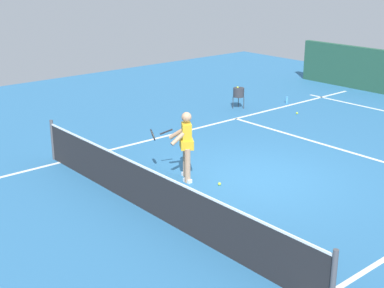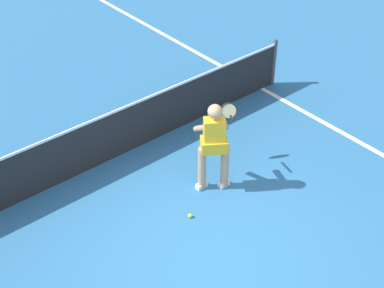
% 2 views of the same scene
% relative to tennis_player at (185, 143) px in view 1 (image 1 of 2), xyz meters
% --- Properties ---
extents(ground_plane, '(26.12, 26.12, 0.00)m').
position_rel_tennis_player_xyz_m(ground_plane, '(-1.00, -1.16, -0.85)').
color(ground_plane, teal).
extents(service_line_marking, '(7.56, 0.10, 0.01)m').
position_rel_tennis_player_xyz_m(service_line_marking, '(-1.00, -4.36, -0.84)').
color(service_line_marking, white).
rests_on(service_line_marking, ground).
extents(sideline_right_marking, '(0.10, 18.09, 0.01)m').
position_rel_tennis_player_xyz_m(sideline_right_marking, '(2.78, -1.16, -0.84)').
color(sideline_right_marking, white).
rests_on(sideline_right_marking, ground).
extents(court_net, '(8.24, 0.08, 1.00)m').
position_rel_tennis_player_xyz_m(court_net, '(-1.00, 1.63, -0.38)').
color(court_net, '#4C4C51').
rests_on(court_net, ground).
extents(tennis_player, '(1.08, 0.77, 1.55)m').
position_rel_tennis_player_xyz_m(tennis_player, '(0.00, 0.00, 0.00)').
color(tennis_player, tan).
rests_on(tennis_player, ground).
extents(tennis_ball_mid, '(0.07, 0.07, 0.07)m').
position_rel_tennis_player_xyz_m(tennis_ball_mid, '(1.89, -6.23, -0.81)').
color(tennis_ball_mid, '#D1E533').
rests_on(tennis_ball_mid, ground).
extents(tennis_ball_far, '(0.07, 0.07, 0.07)m').
position_rel_tennis_player_xyz_m(tennis_ball_far, '(-0.76, -0.33, -0.81)').
color(tennis_ball_far, '#D1E533').
rests_on(tennis_ball_far, ground).
extents(ball_hopper, '(0.36, 0.36, 0.74)m').
position_rel_tennis_player_xyz_m(ball_hopper, '(3.60, -5.29, -0.30)').
color(ball_hopper, '#333338').
rests_on(ball_hopper, ground).
extents(water_bottle, '(0.07, 0.07, 0.24)m').
position_rel_tennis_player_xyz_m(water_bottle, '(3.03, -7.07, -0.73)').
color(water_bottle, '#4C9EE5').
rests_on(water_bottle, ground).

